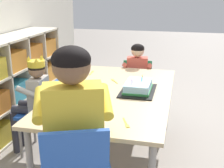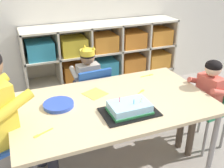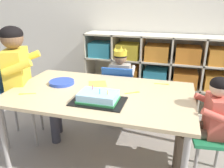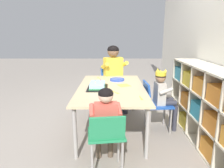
{
  "view_description": "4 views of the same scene",
  "coord_description": "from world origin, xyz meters",
  "px_view_note": "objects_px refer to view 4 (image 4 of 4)",
  "views": [
    {
      "loc": [
        -2.12,
        -0.49,
        1.35
      ],
      "look_at": [
        -0.03,
        0.01,
        0.67
      ],
      "focal_mm": 48.14,
      "sensor_mm": 36.0,
      "label": 1
    },
    {
      "loc": [
        -0.64,
        -1.57,
        1.57
      ],
      "look_at": [
        0.0,
        0.02,
        0.74
      ],
      "focal_mm": 42.23,
      "sensor_mm": 36.0,
      "label": 2
    },
    {
      "loc": [
        0.56,
        -1.58,
        1.29
      ],
      "look_at": [
        0.07,
        0.12,
        0.63
      ],
      "focal_mm": 36.16,
      "sensor_mm": 36.0,
      "label": 3
    },
    {
      "loc": [
        2.54,
        0.01,
        1.28
      ],
      "look_at": [
        0.02,
        0.01,
        0.64
      ],
      "focal_mm": 32.02,
      "sensor_mm": 36.0,
      "label": 4
    }
  ],
  "objects_px": {
    "child_with_crown": "(163,93)",
    "guest_at_table_side": "(105,117)",
    "fork_beside_plate_stack": "(141,98)",
    "classroom_chair_guest_side": "(107,136)",
    "classroom_chair_adult_side": "(112,82)",
    "activity_table": "(111,90)",
    "birthday_cake_on_tray": "(97,86)",
    "fork_by_napkin": "(99,78)",
    "adult_helper_seated": "(115,71)",
    "classroom_chair_blue": "(154,102)",
    "fork_at_table_front_edge": "(116,93)",
    "paper_plate_stack": "(117,79)"
  },
  "relations": [
    {
      "from": "activity_table",
      "to": "fork_by_napkin",
      "type": "xyz_separation_m",
      "value": [
        -0.54,
        -0.2,
        0.05
      ]
    },
    {
      "from": "classroom_chair_guest_side",
      "to": "fork_by_napkin",
      "type": "distance_m",
      "value": 1.47
    },
    {
      "from": "guest_at_table_side",
      "to": "paper_plate_stack",
      "type": "xyz_separation_m",
      "value": [
        -1.2,
        0.14,
        0.09
      ]
    },
    {
      "from": "classroom_chair_blue",
      "to": "classroom_chair_guest_side",
      "type": "height_order",
      "value": "classroom_chair_blue"
    },
    {
      "from": "classroom_chair_adult_side",
      "to": "fork_by_napkin",
      "type": "relative_size",
      "value": 5.71
    },
    {
      "from": "classroom_chair_guest_side",
      "to": "fork_at_table_front_edge",
      "type": "relative_size",
      "value": 5.61
    },
    {
      "from": "birthday_cake_on_tray",
      "to": "activity_table",
      "type": "bearing_deg",
      "value": 105.7
    },
    {
      "from": "classroom_chair_guest_side",
      "to": "birthday_cake_on_tray",
      "type": "distance_m",
      "value": 0.9
    },
    {
      "from": "adult_helper_seated",
      "to": "classroom_chair_guest_side",
      "type": "distance_m",
      "value": 1.66
    },
    {
      "from": "child_with_crown",
      "to": "classroom_chair_adult_side",
      "type": "height_order",
      "value": "child_with_crown"
    },
    {
      "from": "classroom_chair_blue",
      "to": "paper_plate_stack",
      "type": "bearing_deg",
      "value": 46.9
    },
    {
      "from": "child_with_crown",
      "to": "adult_helper_seated",
      "type": "bearing_deg",
      "value": 36.88
    },
    {
      "from": "classroom_chair_adult_side",
      "to": "fork_beside_plate_stack",
      "type": "xyz_separation_m",
      "value": [
        1.31,
        0.31,
        0.13
      ]
    },
    {
      "from": "activity_table",
      "to": "birthday_cake_on_tray",
      "type": "height_order",
      "value": "birthday_cake_on_tray"
    },
    {
      "from": "fork_beside_plate_stack",
      "to": "adult_helper_seated",
      "type": "bearing_deg",
      "value": 8.4
    },
    {
      "from": "classroom_chair_adult_side",
      "to": "birthday_cake_on_tray",
      "type": "distance_m",
      "value": 0.92
    },
    {
      "from": "adult_helper_seated",
      "to": "activity_table",
      "type": "bearing_deg",
      "value": -116.07
    },
    {
      "from": "child_with_crown",
      "to": "birthday_cake_on_tray",
      "type": "bearing_deg",
      "value": 89.23
    },
    {
      "from": "classroom_chair_blue",
      "to": "classroom_chair_adult_side",
      "type": "distance_m",
      "value": 1.02
    },
    {
      "from": "child_with_crown",
      "to": "fork_beside_plate_stack",
      "type": "distance_m",
      "value": 0.59
    },
    {
      "from": "fork_by_napkin",
      "to": "adult_helper_seated",
      "type": "bearing_deg",
      "value": 103.05
    },
    {
      "from": "guest_at_table_side",
      "to": "adult_helper_seated",
      "type": "bearing_deg",
      "value": -100.94
    },
    {
      "from": "child_with_crown",
      "to": "classroom_chair_adult_side",
      "type": "bearing_deg",
      "value": 34.93
    },
    {
      "from": "adult_helper_seated",
      "to": "birthday_cake_on_tray",
      "type": "xyz_separation_m",
      "value": [
        0.78,
        -0.23,
        -0.05
      ]
    },
    {
      "from": "classroom_chair_blue",
      "to": "activity_table",
      "type": "bearing_deg",
      "value": 85.07
    },
    {
      "from": "fork_beside_plate_stack",
      "to": "classroom_chair_guest_side",
      "type": "bearing_deg",
      "value": 135.46
    },
    {
      "from": "classroom_chair_adult_side",
      "to": "classroom_chair_guest_side",
      "type": "bearing_deg",
      "value": -113.58
    },
    {
      "from": "classroom_chair_adult_side",
      "to": "fork_by_napkin",
      "type": "bearing_deg",
      "value": -147.71
    },
    {
      "from": "fork_beside_plate_stack",
      "to": "fork_at_table_front_edge",
      "type": "bearing_deg",
      "value": 47.2
    },
    {
      "from": "adult_helper_seated",
      "to": "fork_at_table_front_edge",
      "type": "bearing_deg",
      "value": -111.54
    },
    {
      "from": "guest_at_table_side",
      "to": "fork_at_table_front_edge",
      "type": "distance_m",
      "value": 0.57
    },
    {
      "from": "paper_plate_stack",
      "to": "guest_at_table_side",
      "type": "bearing_deg",
      "value": -6.65
    },
    {
      "from": "adult_helper_seated",
      "to": "classroom_chair_guest_side",
      "type": "height_order",
      "value": "adult_helper_seated"
    },
    {
      "from": "classroom_chair_adult_side",
      "to": "guest_at_table_side",
      "type": "relative_size",
      "value": 0.88
    },
    {
      "from": "classroom_chair_adult_side",
      "to": "activity_table",
      "type": "bearing_deg",
      "value": -112.64
    },
    {
      "from": "guest_at_table_side",
      "to": "fork_beside_plate_stack",
      "type": "xyz_separation_m",
      "value": [
        -0.34,
        0.38,
        0.08
      ]
    },
    {
      "from": "classroom_chair_adult_side",
      "to": "paper_plate_stack",
      "type": "xyz_separation_m",
      "value": [
        0.45,
        0.08,
        0.14
      ]
    },
    {
      "from": "child_with_crown",
      "to": "guest_at_table_side",
      "type": "height_order",
      "value": "child_with_crown"
    },
    {
      "from": "birthday_cake_on_tray",
      "to": "paper_plate_stack",
      "type": "height_order",
      "value": "birthday_cake_on_tray"
    },
    {
      "from": "classroom_chair_blue",
      "to": "birthday_cake_on_tray",
      "type": "height_order",
      "value": "birthday_cake_on_tray"
    },
    {
      "from": "birthday_cake_on_tray",
      "to": "fork_at_table_front_edge",
      "type": "relative_size",
      "value": 3.51
    },
    {
      "from": "classroom_chair_guest_side",
      "to": "activity_table",
      "type": "bearing_deg",
      "value": -99.6
    },
    {
      "from": "guest_at_table_side",
      "to": "child_with_crown",
      "type": "bearing_deg",
      "value": -139.41
    },
    {
      "from": "classroom_chair_guest_side",
      "to": "guest_at_table_side",
      "type": "distance_m",
      "value": 0.17
    },
    {
      "from": "fork_beside_plate_stack",
      "to": "fork_by_napkin",
      "type": "xyz_separation_m",
      "value": [
        -1.02,
        -0.52,
        0.0
      ]
    },
    {
      "from": "activity_table",
      "to": "guest_at_table_side",
      "type": "height_order",
      "value": "guest_at_table_side"
    },
    {
      "from": "fork_by_napkin",
      "to": "paper_plate_stack",
      "type": "bearing_deg",
      "value": 37.55
    },
    {
      "from": "classroom_chair_guest_side",
      "to": "child_with_crown",
      "type": "bearing_deg",
      "value": -135.87
    },
    {
      "from": "guest_at_table_side",
      "to": "fork_by_napkin",
      "type": "xyz_separation_m",
      "value": [
        -1.36,
        -0.15,
        0.08
      ]
    },
    {
      "from": "fork_by_napkin",
      "to": "fork_at_table_front_edge",
      "type": "bearing_deg",
      "value": -5.5
    }
  ]
}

